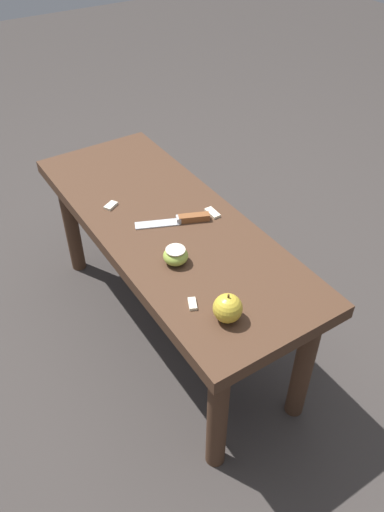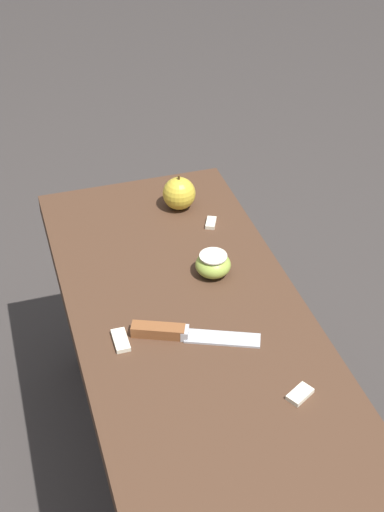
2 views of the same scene
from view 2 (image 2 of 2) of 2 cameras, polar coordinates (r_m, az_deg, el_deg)
name	(u,v)px [view 2 (image 2 of 2)]	position (r m, az deg, el deg)	size (l,w,h in m)	color
ground_plane	(201,506)	(1.54, 0.75, -19.33)	(8.00, 8.00, 0.00)	#383330
wooden_bench	(203,373)	(1.23, 0.89, -9.31)	(1.07, 0.41, 0.46)	#472D1E
knife	(176,333)	(1.19, -1.25, -6.17)	(0.11, 0.21, 0.02)	#B7BABF
apple_whole	(179,193)	(1.48, -1.04, 5.03)	(0.07, 0.07, 0.08)	gold
apple_cut	(213,264)	(1.31, 1.70, -0.67)	(0.07, 0.07, 0.04)	#9EB747
apple_slice_near_knife	(300,394)	(1.11, 8.63, -10.88)	(0.04, 0.05, 0.01)	silver
apple_slice_center	(211,223)	(1.44, 1.52, 2.67)	(0.04, 0.03, 0.01)	silver
apple_slice_near_bowl	(121,340)	(1.19, -5.73, -6.73)	(0.05, 0.02, 0.01)	silver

